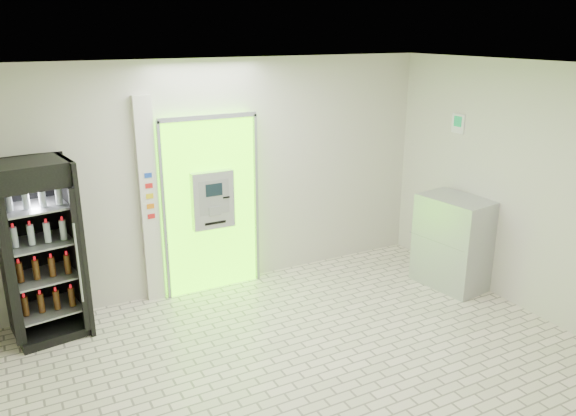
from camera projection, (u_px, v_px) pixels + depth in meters
ground at (317, 374)px, 5.67m from camera, size 6.00×6.00×0.00m
room_shell at (320, 200)px, 5.11m from camera, size 6.00×6.00×6.00m
atm_assembly at (210, 204)px, 7.26m from camera, size 1.30×0.24×2.33m
pillar at (149, 202)px, 6.90m from camera, size 0.22×0.11×2.60m
beverage_cooler at (41, 253)px, 6.19m from camera, size 0.85×0.80×2.02m
steel_cabinet at (453, 242)px, 7.50m from camera, size 0.75×1.00×1.23m
exit_sign at (458, 123)px, 7.53m from camera, size 0.02×0.22×0.26m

